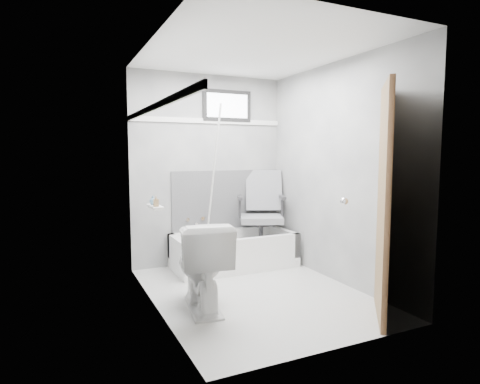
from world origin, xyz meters
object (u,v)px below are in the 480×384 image
office_chair (261,212)px  door (434,205)px  soap_bottle_b (153,200)px  toilet (202,265)px  soap_bottle_a (156,201)px  bathtub (234,250)px

office_chair → door: door is taller
office_chair → soap_bottle_b: (-1.53, -0.61, 0.30)m
office_chair → soap_bottle_b: size_ratio=12.65×
soap_bottle_b → toilet: bearing=-58.2°
soap_bottle_a → office_chair: bearing=26.2°
toilet → soap_bottle_b: 0.82m
bathtub → door: door is taller
toilet → door: bearing=154.0°
soap_bottle_a → bathtub: bearing=32.3°
bathtub → office_chair: (0.40, 0.04, 0.45)m
office_chair → soap_bottle_b: office_chair is taller
office_chair → toilet: 1.67m
bathtub → door: size_ratio=0.75×
office_chair → toilet: office_chair is taller
bathtub → door: (0.79, -2.21, 0.79)m
soap_bottle_b → bathtub: bearing=26.9°
toilet → door: (1.60, -1.12, 0.60)m
soap_bottle_a → soap_bottle_b: size_ratio=1.21×
door → toilet: bearing=145.0°
bathtub → door: 2.48m
office_chair → door: 2.31m
bathtub → soap_bottle_a: 1.53m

